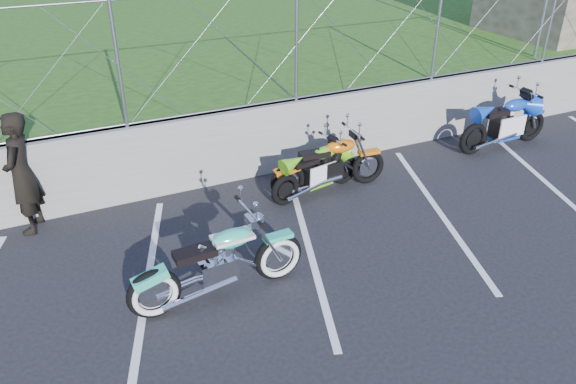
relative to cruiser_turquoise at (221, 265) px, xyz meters
name	(u,v)px	position (x,y,z in m)	size (l,w,h in m)	color
ground	(341,282)	(1.54, -0.42, -0.47)	(90.00, 90.00, 0.00)	black
retaining_wall	(245,143)	(1.54, 3.08, 0.18)	(30.00, 0.22, 1.30)	slate
grass_field	(132,30)	(1.54, 13.08, 0.18)	(30.00, 20.00, 1.30)	#244D14
chain_link_fence	(242,51)	(1.54, 3.08, 1.83)	(28.00, 0.03, 2.00)	gray
parking_lines	(376,226)	(2.74, 0.58, -0.47)	(18.29, 4.31, 0.01)	silver
cruiser_turquoise	(221,265)	(0.00, 0.00, 0.00)	(2.37, 0.75, 1.18)	black
naked_orange	(331,166)	(2.66, 1.95, -0.01)	(2.15, 0.73, 1.07)	black
sportbike_green	(317,172)	(2.40, 1.94, -0.06)	(1.82, 0.65, 0.95)	black
sportbike_blue	(505,124)	(6.73, 2.09, 0.02)	(2.20, 0.78, 1.14)	black
person_standing	(21,174)	(-2.12, 2.78, 0.48)	(0.69, 0.45, 1.90)	black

